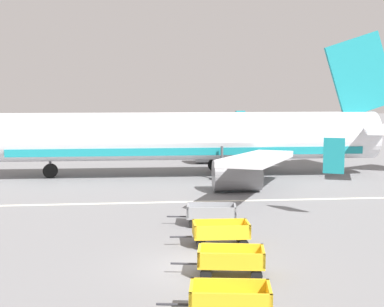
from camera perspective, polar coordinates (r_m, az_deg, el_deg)
ground_plane at (r=22.97m, az=0.57°, el=-11.38°), size 220.00×220.00×0.00m
apron_stripe at (r=35.10m, az=-1.69°, el=-4.87°), size 120.00×0.36×0.01m
airplane at (r=44.48m, az=0.76°, el=1.63°), size 37.55×30.29×11.34m
baggage_cart_second_in_row at (r=18.20m, az=3.79°, el=-14.44°), size 3.62×1.75×1.07m
baggage_cart_third_in_row at (r=21.97m, az=3.89°, el=-10.61°), size 3.62×1.78×1.07m
baggage_cart_fourth_in_row at (r=25.84m, az=2.88°, el=-7.89°), size 3.57×1.47×1.07m
baggage_cart_far_end at (r=29.40m, az=1.93°, el=-6.04°), size 3.62×1.72×1.07m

